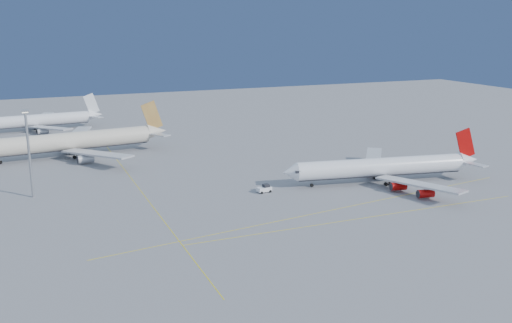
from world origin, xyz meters
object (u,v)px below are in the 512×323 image
Objects in this scene: airliner_virgin at (384,167)px; light_mast at (28,146)px; airliner_third at (38,120)px; pushback_tug at (265,189)px; airliner_etihad at (74,141)px.

light_mast is at bearing 175.55° from airliner_virgin.
pushback_tug is (53.33, -120.71, -3.48)m from airliner_third.
airliner_virgin is 105.53m from airliner_etihad.
airliner_third is at bearing 106.77° from pushback_tug.
airliner_virgin is 36.48m from pushback_tug.
airliner_third is 132.01m from pushback_tug.
pushback_tug is (-36.08, 4.11, -3.51)m from airliner_virgin.
airliner_etihad is 2.87× the size of light_mast.
airliner_third is 13.45× the size of pushback_tug.
airliner_etihad is at bearing -85.30° from airliner_third.
light_mast reaches higher than airliner_third.
airliner_etihad is at bearing 148.52° from airliner_virgin.
airliner_etihad is 1.22× the size of airliner_third.
airliner_third reaches higher than pushback_tug.
airliner_third is 101.70m from light_mast.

